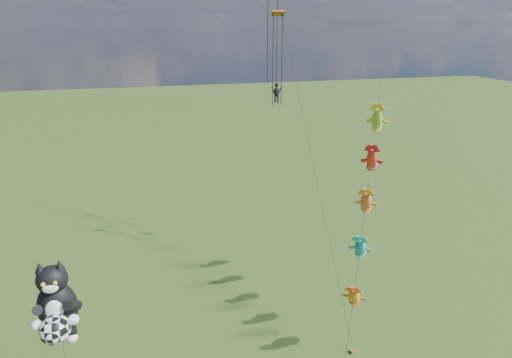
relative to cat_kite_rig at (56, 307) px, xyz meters
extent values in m
ellipsoid|color=black|center=(0.00, 0.34, -0.27)|extent=(2.58, 2.24, 3.36)
ellipsoid|color=black|center=(0.00, 0.23, 1.72)|extent=(2.02, 1.88, 1.70)
cone|color=black|center=(-0.53, 0.23, 2.61)|extent=(0.67, 0.67, 0.63)
cone|color=black|center=(0.52, 0.23, 2.61)|extent=(0.67, 0.67, 0.63)
ellipsoid|color=white|center=(0.00, -0.45, 1.57)|extent=(0.94, 0.58, 0.61)
ellipsoid|color=white|center=(0.00, -0.45, 0.04)|extent=(1.10, 0.56, 1.38)
sphere|color=gold|center=(-0.32, -0.52, 1.91)|extent=(0.25, 0.25, 0.25)
sphere|color=gold|center=(0.31, -0.52, 1.91)|extent=(0.25, 0.25, 0.25)
sphere|color=white|center=(-1.00, -0.76, -0.53)|extent=(0.63, 0.63, 0.63)
sphere|color=white|center=(1.00, -0.76, -0.53)|extent=(0.63, 0.63, 0.63)
sphere|color=white|center=(-0.53, 0.18, -2.53)|extent=(0.67, 0.67, 0.67)
sphere|color=white|center=(0.52, 0.18, -2.53)|extent=(0.67, 0.67, 0.67)
sphere|color=white|center=(0.00, -1.08, -0.79)|extent=(1.72, 1.72, 1.72)
cylinder|color=black|center=(20.88, 2.01, 2.11)|extent=(8.67, 13.28, 18.96)
ellipsoid|color=#F2A919|center=(18.98, -0.90, -2.05)|extent=(1.85, 2.25, 2.36)
ellipsoid|color=#1972BF|center=(20.19, 0.95, 0.60)|extent=(1.85, 2.25, 2.36)
ellipsoid|color=red|center=(21.40, 2.81, 3.25)|extent=(1.85, 2.25, 2.36)
ellipsoid|color=#E54119|center=(22.61, 4.66, 5.90)|extent=(1.85, 2.25, 2.36)
ellipsoid|color=green|center=(23.82, 6.52, 8.55)|extent=(1.85, 2.25, 2.36)
cube|color=brown|center=(19.61, -0.44, -7.39)|extent=(0.40, 0.30, 0.22)
cylinder|color=black|center=(18.85, 8.05, 6.11)|extent=(1.57, 17.02, 26.94)
cube|color=#339C1A|center=(17.63, 13.42, 16.51)|extent=(1.14, 0.48, 0.49)
cylinder|color=black|center=(17.23, 13.42, 12.56)|extent=(0.08, 0.08, 7.89)
cylinder|color=black|center=(18.02, 13.42, 12.56)|extent=(0.08, 0.08, 7.89)
cylinder|color=black|center=(17.65, 16.55, 14.95)|extent=(0.08, 0.08, 9.63)
cylinder|color=black|center=(18.51, 16.55, 14.95)|extent=(0.08, 0.08, 9.63)
camera|label=1|loc=(6.11, -23.38, 15.74)|focal=30.00mm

